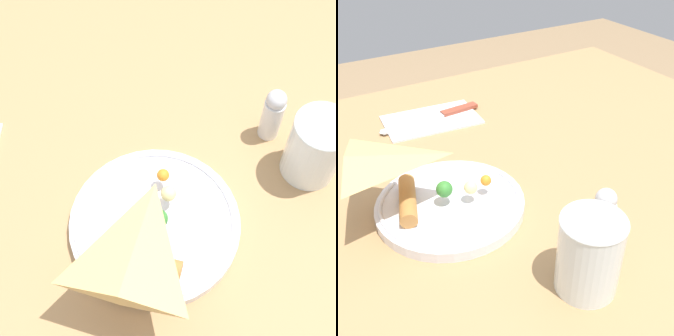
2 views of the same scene
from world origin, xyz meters
The scene contains 6 objects.
dining_table centered at (0.00, 0.00, 0.67)m, with size 1.07×0.87×0.78m.
plate_pizza centered at (0.15, 0.05, 0.79)m, with size 0.22×0.22×0.05m.
milk_glass centered at (0.07, 0.26, 0.83)m, with size 0.08×0.08×0.10m.
napkin_folded centered at (0.07, -0.23, 0.78)m, with size 0.20×0.13×0.00m.
butter_knife centered at (0.05, -0.23, 0.79)m, with size 0.22×0.04×0.01m.
salt_shaker centered at (0.01, 0.21, 0.82)m, with size 0.03×0.03×0.09m.
Camera 2 is at (0.33, 0.50, 1.17)m, focal length 45.00 mm.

